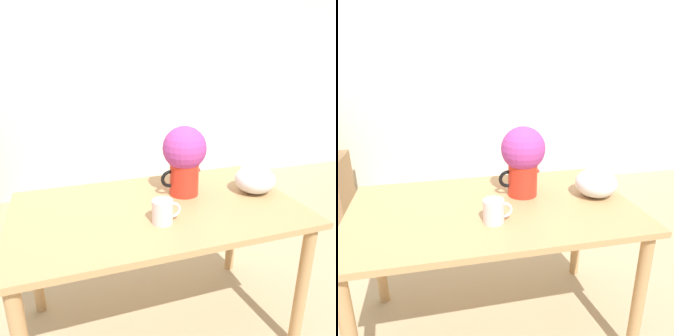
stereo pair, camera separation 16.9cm
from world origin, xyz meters
The scene contains 6 objects.
ground_plane centered at (0.00, 0.00, 0.00)m, with size 12.00×12.00×0.00m, color tan.
wall_back centered at (0.00, 2.04, 1.30)m, with size 8.00×0.05×2.60m.
table centered at (0.04, -0.06, 0.65)m, with size 1.40×0.82×0.76m.
flower_vase centered at (0.22, 0.04, 0.97)m, with size 0.24×0.23×0.37m.
coffee_mug centered at (0.02, -0.23, 0.81)m, with size 0.13×0.09×0.11m.
white_bowl centered at (0.60, -0.06, 0.83)m, with size 0.22×0.22×0.14m.
Camera 2 is at (-0.21, -1.52, 1.48)m, focal length 35.00 mm.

